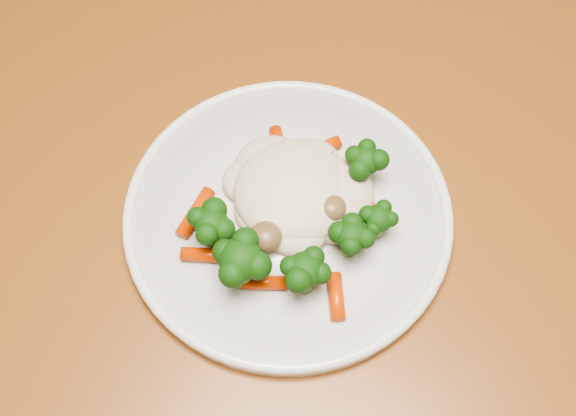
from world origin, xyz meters
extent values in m
cube|color=brown|center=(0.14, 0.26, 0.73)|extent=(1.46, 1.13, 0.04)
cube|color=brown|center=(-0.36, 0.76, 0.35)|extent=(0.07, 0.07, 0.71)
cylinder|color=white|center=(0.08, 0.33, 0.76)|extent=(0.28, 0.28, 0.01)
ellipsoid|color=beige|center=(0.08, 0.34, 0.79)|extent=(0.12, 0.11, 0.05)
ellipsoid|color=black|center=(0.03, 0.28, 0.78)|extent=(0.05, 0.05, 0.04)
ellipsoid|color=black|center=(0.07, 0.26, 0.79)|extent=(0.06, 0.06, 0.05)
ellipsoid|color=black|center=(0.12, 0.27, 0.78)|extent=(0.05, 0.05, 0.04)
ellipsoid|color=black|center=(0.14, 0.31, 0.78)|extent=(0.04, 0.04, 0.04)
ellipsoid|color=black|center=(0.16, 0.33, 0.78)|extent=(0.04, 0.04, 0.03)
ellipsoid|color=black|center=(0.13, 0.38, 0.78)|extent=(0.04, 0.04, 0.04)
cylinder|color=#EB4205|center=(0.06, 0.38, 0.77)|extent=(0.03, 0.04, 0.01)
cylinder|color=#EB4205|center=(0.09, 0.39, 0.77)|extent=(0.04, 0.04, 0.01)
cylinder|color=#EB4205|center=(0.13, 0.36, 0.77)|extent=(0.05, 0.03, 0.01)
cylinder|color=#EB4205|center=(0.01, 0.30, 0.77)|extent=(0.02, 0.05, 0.01)
cylinder|color=#EB4205|center=(0.03, 0.26, 0.77)|extent=(0.05, 0.02, 0.01)
cylinder|color=#EB4205|center=(0.09, 0.26, 0.77)|extent=(0.04, 0.02, 0.01)
cylinder|color=#EB4205|center=(0.15, 0.26, 0.77)|extent=(0.03, 0.04, 0.01)
ellipsoid|color=brown|center=(0.09, 0.33, 0.78)|extent=(0.02, 0.02, 0.02)
ellipsoid|color=brown|center=(0.12, 0.33, 0.78)|extent=(0.03, 0.03, 0.02)
ellipsoid|color=brown|center=(0.07, 0.33, 0.78)|extent=(0.02, 0.02, 0.02)
ellipsoid|color=brown|center=(0.08, 0.29, 0.78)|extent=(0.03, 0.03, 0.02)
ellipsoid|color=brown|center=(0.09, 0.34, 0.78)|extent=(0.03, 0.03, 0.02)
cube|color=#CBB687|center=(0.07, 0.37, 0.78)|extent=(0.03, 0.02, 0.01)
cube|color=#CBB687|center=(0.09, 0.38, 0.78)|extent=(0.02, 0.01, 0.01)
camera|label=1|loc=(0.18, 0.04, 1.31)|focal=45.00mm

